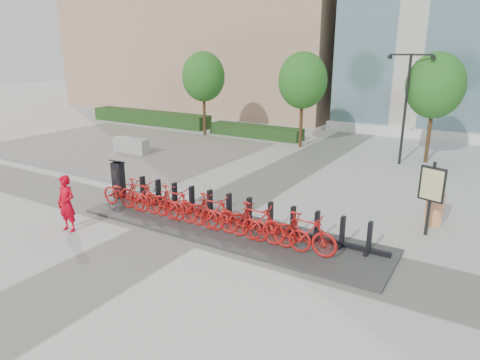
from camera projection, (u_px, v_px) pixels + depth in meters
The scene contains 26 objects.
ground at pixel (187, 224), 13.15m from camera, with size 120.00×120.00×0.00m, color #B3B3B2.
gravel_patch at pixel (123, 146), 23.84m from camera, with size 14.00×14.00×0.00m, color #534F48.
curb at pixel (41, 165), 19.66m from camera, with size 14.00×0.25×0.15m, color slate.
hedge_a at pixel (150, 118), 31.02m from camera, with size 10.00×1.40×0.90m, color #1D3D19.
hedge_b at pixel (256, 131), 26.32m from camera, with size 6.00×1.20×0.70m, color #1D3D19.
tree_0 at pixel (203, 77), 25.89m from camera, with size 2.60×2.60×5.10m.
tree_1 at pixel (303, 81), 22.65m from camera, with size 2.60×2.60×5.10m.
tree_2 at pixel (435, 86), 19.42m from camera, with size 2.60×2.60×5.10m.
streetlamp at pixel (407, 97), 19.23m from camera, with size 2.00×0.20×5.00m.
dock_pad at pixel (228, 229), 12.73m from camera, with size 9.60×2.40×0.08m, color #393939.
dock_rail_posts at pixel (238, 210), 12.96m from camera, with size 8.02×0.50×0.85m, color black, non-canonical shape.
bike_0 at pixel (124, 193), 14.24m from camera, with size 0.65×1.86×0.98m, color #AE1410.
bike_1 at pixel (139, 195), 13.86m from camera, with size 0.51×1.80×1.08m, color #AE1410.
bike_2 at pixel (156, 201), 13.52m from camera, with size 0.65×1.86×0.98m, color #AE1410.
bike_3 at pixel (174, 203), 13.15m from camera, with size 0.51×1.80×1.08m, color #AE1410.
bike_4 at pixel (193, 209), 12.80m from camera, with size 0.65×1.86×0.98m, color #AE1410.
bike_5 at pixel (212, 212), 12.43m from camera, with size 0.51×1.80×1.08m, color #AE1410.
bike_6 at pixel (233, 219), 12.09m from camera, with size 0.65×1.86×0.98m, color #AE1410.
bike_7 at pixel (255, 222), 11.71m from camera, with size 0.51×1.80×1.08m, color #AE1410.
bike_8 at pixel (279, 229), 11.37m from camera, with size 0.65×1.86×0.98m, color #AE1410.
bike_9 at pixel (304, 233), 10.99m from camera, with size 0.51×1.80×1.08m, color #AE1410.
kiosk at pixel (118, 179), 15.11m from camera, with size 0.47×0.41×1.42m.
worker_red at pixel (67, 204), 12.47m from camera, with size 0.62×0.41×1.70m, color red.
construction_barrel at pixel (434, 209), 13.01m from camera, with size 0.53×0.53×1.02m, color orange.
jersey_barrier at pixel (131, 146), 22.19m from camera, with size 2.02×0.55×0.78m, color #B2B2B2.
map_sign at pixel (432, 187), 12.00m from camera, with size 0.71×0.33×2.19m.
Camera 1 is at (7.74, -9.55, 5.14)m, focal length 32.00 mm.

